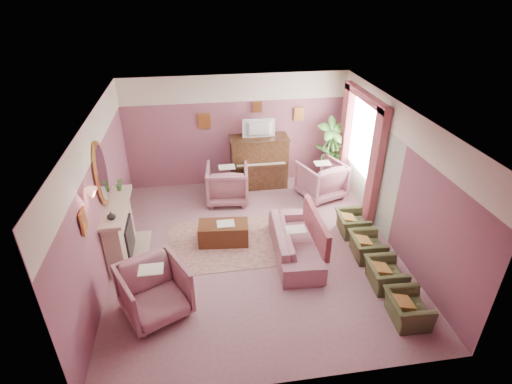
{
  "coord_description": "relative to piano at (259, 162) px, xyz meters",
  "views": [
    {
      "loc": [
        -0.96,
        -6.38,
        4.93
      ],
      "look_at": [
        0.08,
        0.4,
        1.09
      ],
      "focal_mm": 28.0,
      "sensor_mm": 36.0,
      "label": 1
    }
  ],
  "objects": [
    {
      "name": "hearth",
      "position": [
        -2.89,
        -2.48,
        -0.64
      ],
      "size": [
        0.55,
        1.5,
        0.02
      ],
      "primitive_type": "cube",
      "color": "beige",
      "rests_on": "floor"
    },
    {
      "name": "pelmet",
      "position": [
        2.12,
        -1.13,
        1.91
      ],
      "size": [
        0.16,
        2.2,
        0.16
      ],
      "primitive_type": "cube",
      "color": "#94434B",
      "rests_on": "wall_right"
    },
    {
      "name": "fire_ember",
      "position": [
        -2.95,
        -2.48,
        -0.43
      ],
      "size": [
        0.06,
        0.54,
        0.1
      ],
      "primitive_type": "cube",
      "color": "#ED5619",
      "rests_on": "floor"
    },
    {
      "name": "mantel_shelf",
      "position": [
        -3.06,
        -2.48,
        0.47
      ],
      "size": [
        0.4,
        1.55,
        0.07
      ],
      "primitive_type": "cube",
      "color": "beige",
      "rests_on": "fireplace_surround"
    },
    {
      "name": "sofa",
      "position": [
        0.24,
        -2.94,
        -0.24
      ],
      "size": [
        0.67,
        2.02,
        0.82
      ],
      "primitive_type": "imported",
      "color": "#A87079",
      "rests_on": "floor"
    },
    {
      "name": "side_table",
      "position": [
        1.89,
        -0.04,
        -0.3
      ],
      "size": [
        0.52,
        0.52,
        0.7
      ],
      "primitive_type": "cylinder",
      "color": "white",
      "rests_on": "floor"
    },
    {
      "name": "olive_chair_c",
      "position": [
        1.6,
        -3.23,
        -0.35
      ],
      "size": [
        0.49,
        0.7,
        0.61
      ],
      "primitive_type": "imported",
      "color": "#49522D",
      "rests_on": "floor"
    },
    {
      "name": "wall_left",
      "position": [
        -3.25,
        -2.68,
        0.75
      ],
      "size": [
        0.02,
        6.0,
        2.8
      ],
      "primitive_type": "cube",
      "color": "#724A64",
      "rests_on": "floor"
    },
    {
      "name": "curtain_right",
      "position": [
        2.12,
        -0.21,
        0.65
      ],
      "size": [
        0.16,
        0.34,
        2.6
      ],
      "primitive_type": "cube",
      "color": "#94434B",
      "rests_on": "floor"
    },
    {
      "name": "fireplace_inset",
      "position": [
        -2.99,
        -2.48,
        -0.25
      ],
      "size": [
        0.18,
        0.72,
        0.68
      ],
      "primitive_type": "cube",
      "color": "black",
      "rests_on": "floor"
    },
    {
      "name": "olive_chair_b",
      "position": [
        1.6,
        -4.05,
        -0.35
      ],
      "size": [
        0.49,
        0.7,
        0.61
      ],
      "primitive_type": "imported",
      "color": "#49522D",
      "rests_on": "floor"
    },
    {
      "name": "side_plant_big",
      "position": [
        1.89,
        -0.04,
        0.22
      ],
      "size": [
        0.3,
        0.3,
        0.34
      ],
      "primitive_type": "imported",
      "color": "#3F7B2F",
      "rests_on": "side_table"
    },
    {
      "name": "olive_chair_d",
      "position": [
        1.6,
        -2.41,
        -0.35
      ],
      "size": [
        0.49,
        0.7,
        0.61
      ],
      "primitive_type": "imported",
      "color": "#49522D",
      "rests_on": "floor"
    },
    {
      "name": "floral_armchair_right",
      "position": [
        1.41,
        -0.78,
        -0.15
      ],
      "size": [
        0.96,
        0.96,
        1.0
      ],
      "primitive_type": "imported",
      "color": "#A87079",
      "rests_on": "floor"
    },
    {
      "name": "floral_armchair_front",
      "position": [
        -2.34,
        -4.1,
        -0.15
      ],
      "size": [
        0.96,
        0.96,
        1.0
      ],
      "primitive_type": "imported",
      "color": "#A87079",
      "rests_on": "floor"
    },
    {
      "name": "floral_armchair_left",
      "position": [
        -0.87,
        -0.65,
        -0.15
      ],
      "size": [
        0.96,
        0.96,
        1.0
      ],
      "primitive_type": "imported",
      "color": "#A87079",
      "rests_on": "floor"
    },
    {
      "name": "wall_back",
      "position": [
        -0.5,
        0.32,
        0.75
      ],
      "size": [
        5.5,
        0.02,
        2.8
      ],
      "primitive_type": "cube",
      "color": "#724A64",
      "rests_on": "floor"
    },
    {
      "name": "side_plant_small",
      "position": [
        2.01,
        -0.14,
        0.19
      ],
      "size": [
        0.16,
        0.16,
        0.28
      ],
      "primitive_type": "imported",
      "color": "#3F7B2F",
      "rests_on": "side_table"
    },
    {
      "name": "piano",
      "position": [
        0.0,
        0.0,
        0.0
      ],
      "size": [
        1.4,
        0.6,
        1.3
      ],
      "primitive_type": "cube",
      "color": "#3F2816",
      "rests_on": "floor"
    },
    {
      "name": "floor",
      "position": [
        -0.5,
        -2.68,
        -0.65
      ],
      "size": [
        5.5,
        6.0,
        0.01
      ],
      "primitive_type": "cube",
      "color": "gray",
      "rests_on": "ground"
    },
    {
      "name": "mirror_glass",
      "position": [
        -3.17,
        -2.48,
        1.15
      ],
      "size": [
        0.01,
        0.6,
        1.06
      ],
      "primitive_type": "ellipsoid",
      "color": "silver",
      "rests_on": "wall_left"
    },
    {
      "name": "wall_front",
      "position": [
        -0.5,
        -5.68,
        0.75
      ],
      "size": [
        5.5,
        0.02,
        2.8
      ],
      "primitive_type": "cube",
      "color": "#724A64",
      "rests_on": "floor"
    },
    {
      "name": "mantel_vase",
      "position": [
        -3.05,
        -2.98,
        0.58
      ],
      "size": [
        0.16,
        0.16,
        0.16
      ],
      "primitive_type": "imported",
      "color": "white",
      "rests_on": "mantel_shelf"
    },
    {
      "name": "olive_chair_a",
      "position": [
        1.6,
        -4.87,
        -0.35
      ],
      "size": [
        0.49,
        0.7,
        0.61
      ],
      "primitive_type": "imported",
      "color": "#49522D",
      "rests_on": "floor"
    },
    {
      "name": "piano_keys",
      "position": [
        0.0,
        -0.35,
        0.11
      ],
      "size": [
        1.2,
        0.08,
        0.02
      ],
      "primitive_type": "cube",
      "color": "beige",
      "rests_on": "piano"
    },
    {
      "name": "window_blind",
      "position": [
        2.2,
        -1.13,
        1.05
      ],
      "size": [
        0.03,
        1.4,
        1.8
      ],
      "primitive_type": "cube",
      "color": "beige",
      "rests_on": "wall_right"
    },
    {
      "name": "television",
      "position": [
        0.0,
        -0.05,
        0.95
      ],
      "size": [
        0.8,
        0.12,
        0.48
      ],
      "primitive_type": "imported",
      "color": "black",
      "rests_on": "piano"
    },
    {
      "name": "ceiling",
      "position": [
        -0.5,
        -2.68,
        2.15
      ],
      "size": [
        5.5,
        6.0,
        0.01
      ],
      "primitive_type": "cube",
      "color": "silver",
      "rests_on": "wall_back"
    },
    {
      "name": "print_back_right",
      "position": [
        1.05,
        0.28,
        1.13
      ],
      "size": [
        0.26,
        0.03,
        0.34
      ],
      "primitive_type": "cube",
      "color": "#C7843B",
      "rests_on": "wall_back"
    },
    {
      "name": "table_paper",
      "position": [
        -1.06,
        -2.35,
        -0.2
      ],
      "size": [
        0.35,
        0.28,
        0.01
      ],
      "primitive_type": "cube",
      "color": "silver",
      "rests_on": "coffee_table"
    },
    {
      "name": "picture_rail_band",
      "position": [
        -0.5,
        0.31,
        1.82
      ],
      "size": [
        5.5,
        0.01,
        0.65
      ],
      "primitive_type": "cube",
      "color": "white",
      "rests_on": "wall_back"
    },
    {
      "name": "palm_pot",
      "position": [
        1.81,
        -0.15,
        -0.48
      ],
      "size": [
        0.34,
        0.34,
        0.34
      ],
      "primitive_type": "cylinder",
      "color": "#9C562D",
      "rests_on": "floor"
    },
    {
      "name": "sconce_shade",
      "position": [
        -3.12,
        -3.53,
        1.33
      ],
      "size": [
        0.2,
        0.2,
        0.16
      ],
      "primitive_type": "cone",
      "color": "#EC9575",
      "rests_on": "wall_left"
    },
    {
      "name": "sofa_throw",
      "position": [
        0.64,
        -2.94,
        -0.05
      ],
      "size": [
        0.1,
        1.53,
        0.56
      ],
      "primitive_type": "cube",
      "color": "#94434B",
      "rests_on": "sofa"
    },
    {
      "name": "stripe_panel",
      "position": [
        2.23,
        -1.38,
        0.42
      ],
      "size": [
        0.01,
        3.0,
        2.15
      ],
      "primitive_type": "cube",
      "color": "beige",
      "rests_on": "wall_right"
    },
    {
      "name": "mirror_frame",
      "position": [
        -3.2,
        -2.48,
        1.15
      ],
      "size": [
        0.04,
        0.72,
        1.2
      ],
      "primitive_type": "ellipsoid",
      "color": "#C7843B",
      "rests_on": "wall_left"
    },
    {
      "name": "mantel_plant",
      "position": [
        -3.05,
        -1.93,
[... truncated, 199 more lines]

